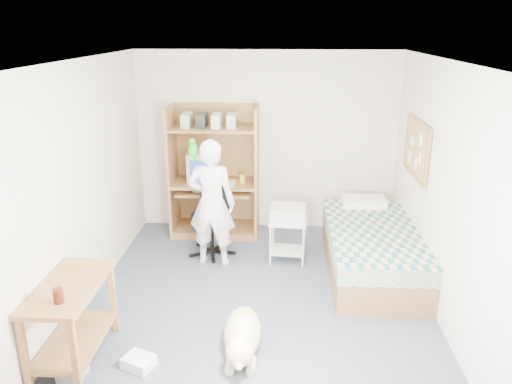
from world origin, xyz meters
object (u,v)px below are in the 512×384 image
(computer_hutch, at_px, (215,176))
(side_desk, at_px, (71,311))
(bed, at_px, (372,250))
(office_chair, at_px, (213,228))
(dog, at_px, (242,335))
(printer_cart, at_px, (288,234))
(person, at_px, (212,203))

(computer_hutch, xyz_separation_m, side_desk, (-0.85, -2.94, -0.33))
(bed, bearing_deg, computer_hutch, 150.71)
(office_chair, relative_size, dog, 0.89)
(bed, relative_size, printer_cart, 3.71)
(office_chair, bearing_deg, side_desk, -104.97)
(office_chair, height_order, person, person)
(side_desk, xyz_separation_m, office_chair, (0.90, 2.25, -0.16))
(bed, relative_size, dog, 1.91)
(computer_hutch, bearing_deg, printer_cart, -40.65)
(person, height_order, printer_cart, person)
(dog, bearing_deg, person, 104.83)
(side_desk, bearing_deg, printer_cart, 48.10)
(person, bearing_deg, office_chair, -74.92)
(printer_cart, bearing_deg, bed, -9.48)
(computer_hutch, relative_size, person, 1.15)
(office_chair, bearing_deg, bed, -5.67)
(office_chair, distance_m, printer_cart, 0.98)
(person, bearing_deg, side_desk, 70.98)
(side_desk, relative_size, office_chair, 1.06)
(computer_hutch, bearing_deg, office_chair, -86.04)
(dog, bearing_deg, printer_cart, 76.32)
(computer_hutch, height_order, office_chair, computer_hutch)
(computer_hutch, distance_m, office_chair, 0.84)
(dog, bearing_deg, bed, 47.83)
(computer_hutch, bearing_deg, person, -84.72)
(person, bearing_deg, bed, -177.11)
(printer_cart, bearing_deg, person, -167.25)
(printer_cart, bearing_deg, office_chair, 174.59)
(computer_hutch, height_order, printer_cart, computer_hutch)
(side_desk, height_order, person, person)
(side_desk, bearing_deg, computer_hutch, 73.86)
(bed, relative_size, person, 1.29)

